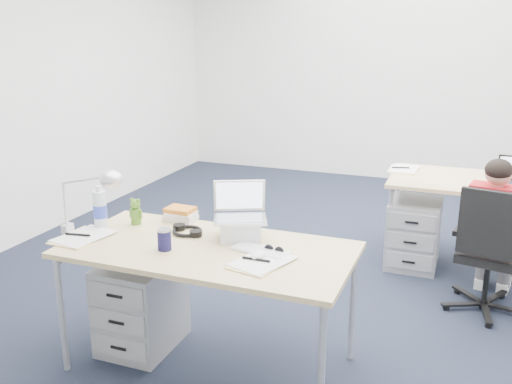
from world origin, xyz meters
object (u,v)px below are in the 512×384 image
at_px(headphones, 187,230).
at_px(office_chair, 486,276).
at_px(silver_laptop, 240,212).
at_px(desk_lamp, 83,200).
at_px(desk_far, 494,188).
at_px(seated_person, 494,231).
at_px(wireless_keyboard, 261,250).
at_px(computer_mouse, 258,255).
at_px(sunglasses, 274,250).
at_px(drawer_pedestal_far, 414,233).
at_px(drawer_pedestal_near, 142,304).
at_px(desk_near, 208,255).
at_px(water_bottle, 100,207).
at_px(book_stack, 181,214).
at_px(cordless_phone, 103,214).
at_px(bear_figurine, 136,211).
at_px(can_koozie, 164,239).

bearing_deg(headphones, office_chair, 56.63).
relative_size(silver_laptop, desk_lamp, 0.74).
bearing_deg(desk_far, seated_person, -89.69).
bearing_deg(wireless_keyboard, computer_mouse, -65.92).
xyz_separation_m(silver_laptop, sunglasses, (0.25, -0.13, -0.15)).
bearing_deg(drawer_pedestal_far, silver_laptop, -115.05).
bearing_deg(drawer_pedestal_near, desk_lamp, -154.84).
height_order(drawer_pedestal_far, headphones, headphones).
height_order(desk_near, seated_person, seated_person).
xyz_separation_m(seated_person, water_bottle, (-2.26, -1.36, 0.32)).
bearing_deg(water_bottle, sunglasses, -0.40).
xyz_separation_m(desk_far, book_stack, (-1.86, -1.72, 0.09)).
distance_m(book_stack, cordless_phone, 0.47).
bearing_deg(bear_figurine, desk_lamp, -112.92).
xyz_separation_m(drawer_pedestal_near, bear_figurine, (-0.10, 0.15, 0.54)).
bearing_deg(cordless_phone, bear_figurine, 27.06).
distance_m(office_chair, computer_mouse, 1.84).
height_order(desk_far, computer_mouse, computer_mouse).
xyz_separation_m(drawer_pedestal_near, drawer_pedestal_far, (1.41, 1.89, 0.00)).
distance_m(wireless_keyboard, cordless_phone, 1.05).
bearing_deg(desk_near, cordless_phone, 173.08).
relative_size(office_chair, headphones, 3.96).
bearing_deg(seated_person, drawer_pedestal_far, 148.81).
bearing_deg(computer_mouse, bear_figurine, 167.23).
height_order(office_chair, can_koozie, office_chair).
xyz_separation_m(office_chair, book_stack, (-1.84, -0.92, 0.51)).
xyz_separation_m(headphones, desk_lamp, (-0.54, -0.25, 0.19)).
xyz_separation_m(silver_laptop, desk_lamp, (-0.86, -0.27, 0.05)).
distance_m(seated_person, silver_laptop, 1.89).
bearing_deg(desk_near, wireless_keyboard, 8.20).
bearing_deg(book_stack, silver_laptop, -18.68).
relative_size(can_koozie, sunglasses, 1.06).
bearing_deg(seated_person, desk_far, 100.44).
xyz_separation_m(drawer_pedestal_near, can_koozie, (0.28, -0.16, 0.52)).
xyz_separation_m(headphones, cordless_phone, (-0.54, -0.07, 0.06)).
relative_size(water_bottle, sunglasses, 2.25).
relative_size(water_bottle, desk_lamp, 0.61).
bearing_deg(drawer_pedestal_near, bear_figurine, 124.08).
bearing_deg(seated_person, can_koozie, -127.80).
height_order(can_koozie, water_bottle, water_bottle).
height_order(office_chair, headphones, office_chair).
distance_m(desk_near, desk_lamp, 0.80).
relative_size(desk_near, bear_figurine, 9.56).
distance_m(office_chair, drawer_pedestal_near, 2.32).
relative_size(drawer_pedestal_near, drawer_pedestal_far, 1.00).
xyz_separation_m(drawer_pedestal_near, silver_laptop, (0.59, 0.15, 0.61)).
xyz_separation_m(desk_far, desk_lamp, (-2.25, -2.16, 0.26)).
xyz_separation_m(drawer_pedestal_near, wireless_keyboard, (0.78, 0.00, 0.46)).
bearing_deg(book_stack, cordless_phone, -146.54).
bearing_deg(desk_near, computer_mouse, -9.68).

